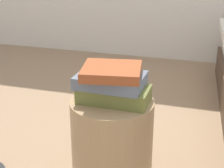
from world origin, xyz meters
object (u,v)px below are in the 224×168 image
(side_table, at_px, (112,147))
(book_olive, at_px, (114,94))
(book_rust, at_px, (112,71))
(book_slate, at_px, (111,80))

(side_table, bearing_deg, book_olive, -3.64)
(book_olive, bearing_deg, book_rust, -139.82)
(side_table, xyz_separation_m, book_slate, (-0.01, 0.01, 0.31))
(side_table, bearing_deg, book_slate, 135.95)
(side_table, height_order, book_slate, book_slate)
(side_table, height_order, book_rust, book_rust)
(book_rust, bearing_deg, side_table, 110.31)
(book_olive, bearing_deg, book_slate, 154.58)
(book_slate, bearing_deg, side_table, -42.29)
(side_table, relative_size, book_olive, 1.55)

